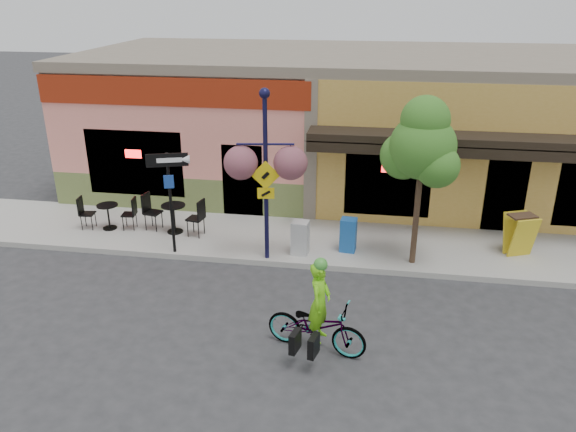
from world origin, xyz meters
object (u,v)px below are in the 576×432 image
object	(u,v)px
newspaper_box_grey	(300,238)
building	(354,119)
bicycle	(316,326)
cyclist_rider	(319,314)
one_way_sign	(171,204)
street_tree	(419,182)
newspaper_box_blue	(348,235)
lamp_post	(266,177)

from	to	relation	value
newspaper_box_grey	building	bearing A→B (deg)	87.92
bicycle	cyclist_rider	xyz separation A→B (m)	(0.05, 0.00, 0.29)
bicycle	one_way_sign	bearing A→B (deg)	63.43
cyclist_rider	newspaper_box_grey	xyz separation A→B (m)	(-0.89, 3.81, -0.21)
newspaper_box_grey	street_tree	world-z (taller)	street_tree
newspaper_box_blue	street_tree	size ratio (longest dim) A/B	0.21
lamp_post	one_way_sign	xyz separation A→B (m)	(-2.42, -0.04, -0.81)
cyclist_rider	street_tree	bearing A→B (deg)	-13.65
newspaper_box_blue	street_tree	bearing A→B (deg)	-8.13
lamp_post	newspaper_box_grey	bearing A→B (deg)	16.06
one_way_sign	street_tree	bearing A→B (deg)	-14.53
building	newspaper_box_blue	size ratio (longest dim) A/B	20.53
one_way_sign	building	bearing A→B (deg)	40.66
cyclist_rider	newspaper_box_blue	bearing A→B (deg)	9.26
cyclist_rider	lamp_post	xyz separation A→B (m)	(-1.69, 3.45, 1.48)
lamp_post	street_tree	world-z (taller)	lamp_post
one_way_sign	newspaper_box_blue	size ratio (longest dim) A/B	2.99
newspaper_box_blue	bicycle	bearing A→B (deg)	-89.11
cyclist_rider	lamp_post	size ratio (longest dim) A/B	0.38
bicycle	one_way_sign	world-z (taller)	one_way_sign
bicycle	one_way_sign	size ratio (longest dim) A/B	0.75
one_way_sign	newspaper_box_blue	bearing A→B (deg)	-8.13
one_way_sign	street_tree	world-z (taller)	street_tree
lamp_post	street_tree	size ratio (longest dim) A/B	1.02
bicycle	lamp_post	xyz separation A→B (m)	(-1.64, 3.45, 1.76)
building	bicycle	world-z (taller)	building
cyclist_rider	street_tree	size ratio (longest dim) A/B	0.39
newspaper_box_blue	newspaper_box_grey	distance (m)	1.25
building	newspaper_box_grey	bearing A→B (deg)	-98.42
building	one_way_sign	world-z (taller)	building
newspaper_box_blue	lamp_post	bearing A→B (deg)	-154.26
bicycle	lamp_post	size ratio (longest dim) A/B	0.46
bicycle	lamp_post	distance (m)	4.21
street_tree	cyclist_rider	bearing A→B (deg)	-117.08
cyclist_rider	newspaper_box_grey	distance (m)	3.92
newspaper_box_grey	street_tree	size ratio (longest dim) A/B	0.21
cyclist_rider	street_tree	xyz separation A→B (m)	(1.93, 3.77, 1.44)
cyclist_rider	newspaper_box_grey	bearing A→B (deg)	26.63
bicycle	newspaper_box_blue	world-z (taller)	bicycle
one_way_sign	bicycle	bearing A→B (deg)	-58.01
building	one_way_sign	distance (m)	8.06
bicycle	newspaper_box_grey	world-z (taller)	bicycle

